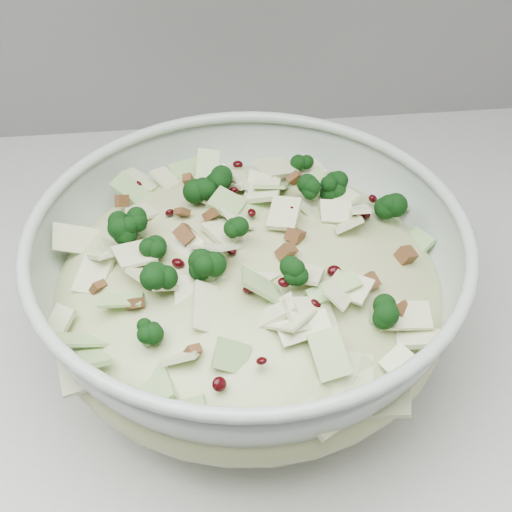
# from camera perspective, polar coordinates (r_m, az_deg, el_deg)

# --- Properties ---
(mixing_bowl) EXTENTS (0.45, 0.45, 0.14)m
(mixing_bowl) POSITION_cam_1_polar(r_m,az_deg,el_deg) (0.58, -0.60, -2.71)
(mixing_bowl) COLOR #AABBAF
(mixing_bowl) RESTS_ON counter
(salad) EXTENTS (0.45, 0.45, 0.14)m
(salad) POSITION_cam_1_polar(r_m,az_deg,el_deg) (0.57, -0.62, -1.11)
(salad) COLOR #AEB67C
(salad) RESTS_ON mixing_bowl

